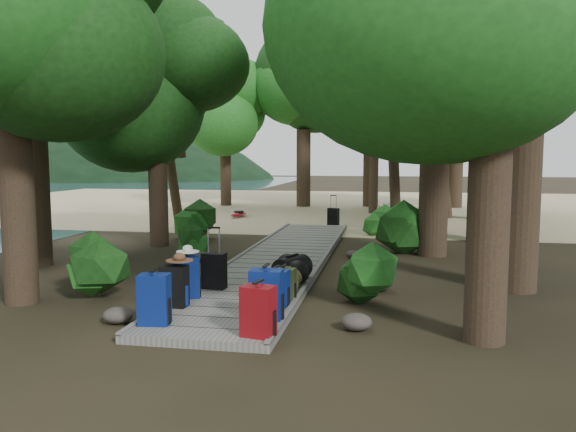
% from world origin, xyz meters
% --- Properties ---
extents(ground, '(120.00, 120.00, 0.00)m').
position_xyz_m(ground, '(0.00, 0.00, 0.00)').
color(ground, '#2D2516').
rests_on(ground, ground).
extents(sand_beach, '(40.00, 22.00, 0.02)m').
position_xyz_m(sand_beach, '(0.00, 16.00, 0.01)').
color(sand_beach, tan).
rests_on(sand_beach, ground).
extents(distant_hill, '(32.00, 16.00, 12.00)m').
position_xyz_m(distant_hill, '(-40.00, 48.00, 0.00)').
color(distant_hill, black).
rests_on(distant_hill, ground).
extents(boardwalk, '(2.00, 12.00, 0.12)m').
position_xyz_m(boardwalk, '(0.00, 1.00, 0.06)').
color(boardwalk, slate).
rests_on(boardwalk, ground).
extents(backpack_left_a, '(0.44, 0.33, 0.76)m').
position_xyz_m(backpack_left_a, '(-0.70, -4.46, 0.50)').
color(backpack_left_a, navy).
rests_on(backpack_left_a, boardwalk).
extents(backpack_left_b, '(0.39, 0.28, 0.69)m').
position_xyz_m(backpack_left_b, '(-0.78, -3.56, 0.47)').
color(backpack_left_b, black).
rests_on(backpack_left_b, boardwalk).
extents(backpack_left_c, '(0.48, 0.41, 0.75)m').
position_xyz_m(backpack_left_c, '(-0.79, -3.01, 0.49)').
color(backpack_left_c, navy).
rests_on(backpack_left_c, boardwalk).
extents(backpack_right_a, '(0.45, 0.36, 0.71)m').
position_xyz_m(backpack_right_a, '(0.79, -4.71, 0.48)').
color(backpack_right_a, maroon).
rests_on(backpack_right_a, boardwalk).
extents(backpack_right_b, '(0.44, 0.31, 0.79)m').
position_xyz_m(backpack_right_b, '(0.74, -4.02, 0.51)').
color(backpack_right_b, navy).
rests_on(backpack_right_b, boardwalk).
extents(backpack_right_c, '(0.40, 0.31, 0.61)m').
position_xyz_m(backpack_right_c, '(0.72, -3.24, 0.42)').
color(backpack_right_c, navy).
rests_on(backpack_right_c, boardwalk).
extents(backpack_right_d, '(0.37, 0.29, 0.54)m').
position_xyz_m(backpack_right_d, '(0.75, -2.80, 0.39)').
color(backpack_right_d, '#3A431B').
rests_on(backpack_right_d, boardwalk).
extents(duffel_right_khaki, '(0.44, 0.58, 0.35)m').
position_xyz_m(duffel_right_khaki, '(0.70, -2.18, 0.30)').
color(duffel_right_khaki, brown).
rests_on(duffel_right_khaki, boardwalk).
extents(duffel_right_black, '(0.70, 0.83, 0.44)m').
position_xyz_m(duffel_right_black, '(0.65, -1.47, 0.34)').
color(duffel_right_black, black).
rests_on(duffel_right_black, boardwalk).
extents(suitcase_on_boardwalk, '(0.42, 0.26, 0.61)m').
position_xyz_m(suitcase_on_boardwalk, '(-0.55, -2.34, 0.43)').
color(suitcase_on_boardwalk, black).
rests_on(suitcase_on_boardwalk, boardwalk).
extents(lone_suitcase_on_sand, '(0.42, 0.29, 0.60)m').
position_xyz_m(lone_suitcase_on_sand, '(0.47, 7.78, 0.32)').
color(lone_suitcase_on_sand, black).
rests_on(lone_suitcase_on_sand, sand_beach).
extents(hat_brown, '(0.41, 0.41, 0.12)m').
position_xyz_m(hat_brown, '(-0.71, -3.52, 0.87)').
color(hat_brown, '#51351E').
rests_on(hat_brown, backpack_left_b).
extents(hat_white, '(0.36, 0.36, 0.12)m').
position_xyz_m(hat_white, '(-0.76, -3.04, 0.93)').
color(hat_white, silver).
rests_on(hat_white, backpack_left_c).
extents(kayak, '(1.02, 3.10, 0.30)m').
position_xyz_m(kayak, '(-3.45, 9.84, 0.17)').
color(kayak, '#A20D1A').
rests_on(kayak, sand_beach).
extents(sun_lounger, '(0.96, 2.14, 0.67)m').
position_xyz_m(sun_lounger, '(2.50, 8.97, 0.35)').
color(sun_lounger, silver).
rests_on(sun_lounger, sand_beach).
extents(tree_right_a, '(4.51, 4.51, 7.52)m').
position_xyz_m(tree_right_a, '(3.61, -4.04, 3.76)').
color(tree_right_a, black).
rests_on(tree_right_a, ground).
extents(tree_right_c, '(5.66, 5.66, 9.80)m').
position_xyz_m(tree_right_c, '(3.41, 2.36, 4.90)').
color(tree_right_c, black).
rests_on(tree_right_c, ground).
extents(tree_right_d, '(6.19, 6.19, 11.35)m').
position_xyz_m(tree_right_d, '(5.60, 4.21, 5.67)').
color(tree_right_d, black).
rests_on(tree_right_d, ground).
extents(tree_right_e, '(5.16, 5.16, 9.28)m').
position_xyz_m(tree_right_e, '(3.70, 6.98, 4.64)').
color(tree_right_e, black).
rests_on(tree_right_e, ground).
extents(tree_right_f, '(5.49, 5.49, 9.81)m').
position_xyz_m(tree_right_f, '(6.33, 9.99, 4.91)').
color(tree_right_f, black).
rests_on(tree_right_f, ground).
extents(tree_left_a, '(4.48, 4.48, 7.47)m').
position_xyz_m(tree_left_a, '(-3.47, -3.39, 3.73)').
color(tree_left_a, black).
rests_on(tree_left_a, ground).
extents(tree_left_b, '(5.26, 5.26, 9.48)m').
position_xyz_m(tree_left_b, '(-5.25, -0.40, 4.74)').
color(tree_left_b, black).
rests_on(tree_left_b, ground).
extents(tree_left_c, '(4.15, 4.15, 7.22)m').
position_xyz_m(tree_left_c, '(-3.70, 2.66, 3.61)').
color(tree_left_c, black).
rests_on(tree_left_c, ground).
extents(tree_back_a, '(5.56, 5.56, 9.62)m').
position_xyz_m(tree_back_a, '(-1.71, 15.14, 4.81)').
color(tree_back_a, black).
rests_on(tree_back_a, ground).
extents(tree_back_b, '(5.80, 5.80, 10.36)m').
position_xyz_m(tree_back_b, '(1.45, 15.76, 5.18)').
color(tree_back_b, black).
rests_on(tree_back_b, ground).
extents(tree_back_c, '(5.55, 5.55, 9.98)m').
position_xyz_m(tree_back_c, '(5.35, 15.78, 4.99)').
color(tree_back_c, black).
rests_on(tree_back_c, ground).
extents(tree_back_d, '(4.48, 4.48, 7.47)m').
position_xyz_m(tree_back_d, '(-5.52, 14.99, 3.74)').
color(tree_back_d, black).
rests_on(tree_back_d, ground).
extents(palm_right_a, '(4.45, 4.45, 7.59)m').
position_xyz_m(palm_right_a, '(2.74, 6.27, 3.80)').
color(palm_right_a, '#194312').
rests_on(palm_right_a, ground).
extents(palm_right_b, '(4.62, 4.62, 8.93)m').
position_xyz_m(palm_right_b, '(4.59, 11.28, 4.47)').
color(palm_right_b, '#194312').
rests_on(palm_right_b, ground).
extents(palm_right_c, '(4.97, 4.97, 7.90)m').
position_xyz_m(palm_right_c, '(1.95, 12.60, 3.95)').
color(palm_right_c, '#194312').
rests_on(palm_right_c, ground).
extents(palm_left_a, '(4.40, 4.40, 7.00)m').
position_xyz_m(palm_left_a, '(-4.83, 6.36, 3.50)').
color(palm_left_a, '#194312').
rests_on(palm_left_a, ground).
extents(rock_left_a, '(0.42, 0.38, 0.23)m').
position_xyz_m(rock_left_a, '(-1.40, -4.15, 0.12)').
color(rock_left_a, '#4C473F').
rests_on(rock_left_a, ground).
extents(rock_left_b, '(0.37, 0.34, 0.21)m').
position_xyz_m(rock_left_b, '(-2.77, -1.74, 0.10)').
color(rock_left_b, '#4C473F').
rests_on(rock_left_b, ground).
extents(rock_left_c, '(0.45, 0.40, 0.25)m').
position_xyz_m(rock_left_c, '(-1.89, 0.58, 0.12)').
color(rock_left_c, '#4C473F').
rests_on(rock_left_c, ground).
extents(rock_left_d, '(0.32, 0.28, 0.17)m').
position_xyz_m(rock_left_d, '(-2.48, 2.82, 0.09)').
color(rock_left_d, '#4C473F').
rests_on(rock_left_d, ground).
extents(rock_right_a, '(0.43, 0.38, 0.23)m').
position_xyz_m(rock_right_a, '(1.97, -3.87, 0.12)').
color(rock_right_a, '#4C473F').
rests_on(rock_right_a, ground).
extents(rock_right_b, '(0.54, 0.48, 0.30)m').
position_xyz_m(rock_right_b, '(2.20, -1.52, 0.15)').
color(rock_right_b, '#4C473F').
rests_on(rock_right_b, ground).
extents(rock_right_c, '(0.33, 0.30, 0.18)m').
position_xyz_m(rock_right_c, '(1.56, 1.66, 0.09)').
color(rock_right_c, '#4C473F').
rests_on(rock_right_c, ground).
extents(rock_right_d, '(0.52, 0.47, 0.28)m').
position_xyz_m(rock_right_d, '(2.93, 3.65, 0.14)').
color(rock_right_d, '#4C473F').
rests_on(rock_right_d, ground).
extents(shrub_left_a, '(1.21, 1.21, 1.09)m').
position_xyz_m(shrub_left_a, '(-2.51, -2.76, 0.54)').
color(shrub_left_a, '#174D17').
rests_on(shrub_left_a, ground).
extents(shrub_left_b, '(0.91, 0.91, 0.82)m').
position_xyz_m(shrub_left_b, '(-1.99, 0.95, 0.41)').
color(shrub_left_b, '#174D17').
rests_on(shrub_left_b, ground).
extents(shrub_left_c, '(1.17, 1.17, 1.05)m').
position_xyz_m(shrub_left_c, '(-3.14, 4.05, 0.52)').
color(shrub_left_c, '#174D17').
rests_on(shrub_left_c, ground).
extents(shrub_right_a, '(1.05, 1.05, 0.94)m').
position_xyz_m(shrub_right_a, '(2.11, -2.49, 0.47)').
color(shrub_right_a, '#174D17').
rests_on(shrub_right_a, ground).
extents(shrub_right_b, '(1.38, 1.38, 1.25)m').
position_xyz_m(shrub_right_b, '(2.57, 2.43, 0.62)').
color(shrub_right_b, '#174D17').
rests_on(shrub_right_b, ground).
extents(shrub_right_c, '(0.92, 0.92, 0.83)m').
position_xyz_m(shrub_right_c, '(2.11, 5.74, 0.41)').
color(shrub_right_c, '#174D17').
rests_on(shrub_right_c, ground).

